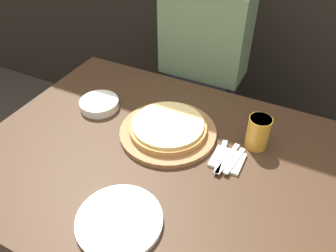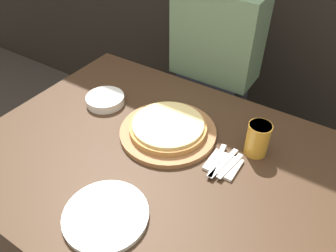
{
  "view_description": "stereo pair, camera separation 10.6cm",
  "coord_description": "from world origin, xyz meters",
  "px_view_note": "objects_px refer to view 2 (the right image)",
  "views": [
    {
      "loc": [
        0.41,
        -0.73,
        1.62
      ],
      "look_at": [
        -0.02,
        0.13,
        0.81
      ],
      "focal_mm": 35.0,
      "sensor_mm": 36.0,
      "label": 1
    },
    {
      "loc": [
        0.5,
        -0.68,
        1.62
      ],
      "look_at": [
        -0.02,
        0.13,
        0.81
      ],
      "focal_mm": 35.0,
      "sensor_mm": 36.0,
      "label": 2
    }
  ],
  "objects_px": {
    "diner_person": "(212,85)",
    "beer_glass": "(258,138)",
    "fork": "(217,160)",
    "pizza_on_board": "(168,129)",
    "dinner_knife": "(223,163)",
    "dinner_plate": "(106,215)",
    "spoon": "(230,166)",
    "side_bowl": "(105,100)"
  },
  "relations": [
    {
      "from": "beer_glass",
      "to": "dinner_plate",
      "type": "height_order",
      "value": "beer_glass"
    },
    {
      "from": "pizza_on_board",
      "to": "fork",
      "type": "relative_size",
      "value": 2.18
    },
    {
      "from": "diner_person",
      "to": "pizza_on_board",
      "type": "bearing_deg",
      "value": -82.87
    },
    {
      "from": "side_bowl",
      "to": "dinner_knife",
      "type": "distance_m",
      "value": 0.6
    },
    {
      "from": "dinner_plate",
      "to": "diner_person",
      "type": "distance_m",
      "value": 0.96
    },
    {
      "from": "beer_glass",
      "to": "diner_person",
      "type": "xyz_separation_m",
      "value": [
        -0.39,
        0.44,
        -0.16
      ]
    },
    {
      "from": "pizza_on_board",
      "to": "dinner_plate",
      "type": "xyz_separation_m",
      "value": [
        0.05,
        -0.42,
        -0.02
      ]
    },
    {
      "from": "side_bowl",
      "to": "fork",
      "type": "bearing_deg",
      "value": -6.08
    },
    {
      "from": "beer_glass",
      "to": "side_bowl",
      "type": "xyz_separation_m",
      "value": [
        -0.66,
        -0.07,
        -0.05
      ]
    },
    {
      "from": "beer_glass",
      "to": "dinner_knife",
      "type": "relative_size",
      "value": 0.74
    },
    {
      "from": "dinner_plate",
      "to": "diner_person",
      "type": "bearing_deg",
      "value": 96.88
    },
    {
      "from": "pizza_on_board",
      "to": "beer_glass",
      "type": "height_order",
      "value": "beer_glass"
    },
    {
      "from": "dinner_plate",
      "to": "beer_glass",
      "type": "bearing_deg",
      "value": 61.75
    },
    {
      "from": "pizza_on_board",
      "to": "spoon",
      "type": "relative_size",
      "value": 2.55
    },
    {
      "from": "dinner_plate",
      "to": "spoon",
      "type": "distance_m",
      "value": 0.45
    },
    {
      "from": "side_bowl",
      "to": "diner_person",
      "type": "height_order",
      "value": "diner_person"
    },
    {
      "from": "dinner_plate",
      "to": "side_bowl",
      "type": "relative_size",
      "value": 1.57
    },
    {
      "from": "pizza_on_board",
      "to": "spoon",
      "type": "xyz_separation_m",
      "value": [
        0.28,
        -0.04,
        -0.01
      ]
    },
    {
      "from": "beer_glass",
      "to": "diner_person",
      "type": "height_order",
      "value": "diner_person"
    },
    {
      "from": "spoon",
      "to": "dinner_knife",
      "type": "bearing_deg",
      "value": 180.0
    },
    {
      "from": "fork",
      "to": "spoon",
      "type": "xyz_separation_m",
      "value": [
        0.05,
        0.0,
        -0.0
      ]
    },
    {
      "from": "fork",
      "to": "pizza_on_board",
      "type": "bearing_deg",
      "value": 170.65
    },
    {
      "from": "fork",
      "to": "dinner_knife",
      "type": "distance_m",
      "value": 0.02
    },
    {
      "from": "fork",
      "to": "diner_person",
      "type": "xyz_separation_m",
      "value": [
        -0.3,
        0.57,
        -0.1
      ]
    },
    {
      "from": "pizza_on_board",
      "to": "side_bowl",
      "type": "xyz_separation_m",
      "value": [
        -0.34,
        0.02,
        -0.01
      ]
    },
    {
      "from": "dinner_plate",
      "to": "side_bowl",
      "type": "xyz_separation_m",
      "value": [
        -0.39,
        0.44,
        0.01
      ]
    },
    {
      "from": "fork",
      "to": "dinner_knife",
      "type": "xyz_separation_m",
      "value": [
        0.02,
        0.0,
        0.0
      ]
    },
    {
      "from": "beer_glass",
      "to": "diner_person",
      "type": "relative_size",
      "value": 0.09
    },
    {
      "from": "dinner_plate",
      "to": "fork",
      "type": "xyz_separation_m",
      "value": [
        0.18,
        0.38,
        0.01
      ]
    },
    {
      "from": "pizza_on_board",
      "to": "diner_person",
      "type": "bearing_deg",
      "value": 97.13
    },
    {
      "from": "side_bowl",
      "to": "dinner_knife",
      "type": "height_order",
      "value": "side_bowl"
    },
    {
      "from": "pizza_on_board",
      "to": "side_bowl",
      "type": "height_order",
      "value": "pizza_on_board"
    },
    {
      "from": "side_bowl",
      "to": "spoon",
      "type": "xyz_separation_m",
      "value": [
        0.62,
        -0.06,
        -0.0
      ]
    },
    {
      "from": "dinner_plate",
      "to": "dinner_knife",
      "type": "xyz_separation_m",
      "value": [
        0.21,
        0.38,
        0.01
      ]
    },
    {
      "from": "side_bowl",
      "to": "spoon",
      "type": "height_order",
      "value": "side_bowl"
    },
    {
      "from": "pizza_on_board",
      "to": "side_bowl",
      "type": "bearing_deg",
      "value": 176.16
    },
    {
      "from": "pizza_on_board",
      "to": "diner_person",
      "type": "height_order",
      "value": "diner_person"
    },
    {
      "from": "spoon",
      "to": "dinner_plate",
      "type": "bearing_deg",
      "value": -121.13
    },
    {
      "from": "diner_person",
      "to": "beer_glass",
      "type": "bearing_deg",
      "value": -48.72
    },
    {
      "from": "spoon",
      "to": "diner_person",
      "type": "xyz_separation_m",
      "value": [
        -0.35,
        0.57,
        -0.1
      ]
    },
    {
      "from": "pizza_on_board",
      "to": "beer_glass",
      "type": "bearing_deg",
      "value": 15.33
    },
    {
      "from": "dinner_plate",
      "to": "fork",
      "type": "height_order",
      "value": "dinner_plate"
    }
  ]
}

